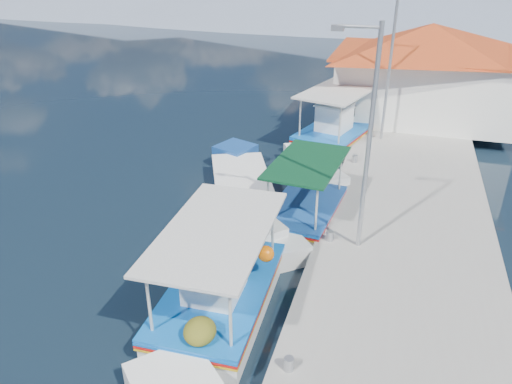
# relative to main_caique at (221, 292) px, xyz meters

# --- Properties ---
(ground) EXTENTS (160.00, 160.00, 0.00)m
(ground) POSITION_rel_main_caique_xyz_m (-1.66, 1.09, -0.50)
(ground) COLOR black
(ground) RESTS_ON ground
(quay) EXTENTS (5.00, 44.00, 0.50)m
(quay) POSITION_rel_main_caique_xyz_m (4.24, 7.09, -0.25)
(quay) COLOR gray
(quay) RESTS_ON ground
(bollards) EXTENTS (0.20, 17.20, 0.30)m
(bollards) POSITION_rel_main_caique_xyz_m (2.14, 6.34, 0.15)
(bollards) COLOR #A5A8AD
(bollards) RESTS_ON quay
(main_caique) EXTENTS (2.44, 7.81, 2.57)m
(main_caique) POSITION_rel_main_caique_xyz_m (0.00, 0.00, 0.00)
(main_caique) COLOR white
(main_caique) RESTS_ON ground
(caique_green_canopy) EXTENTS (2.27, 6.35, 2.38)m
(caique_green_canopy) POSITION_rel_main_caique_xyz_m (1.08, 4.83, -0.14)
(caique_green_canopy) COLOR white
(caique_green_canopy) RESTS_ON ground
(caique_blue_hull) EXTENTS (3.58, 5.93, 1.15)m
(caique_blue_hull) POSITION_rel_main_caique_xyz_m (-1.58, 6.41, -0.18)
(caique_blue_hull) COLOR navy
(caique_blue_hull) RESTS_ON ground
(caique_far) EXTENTS (3.73, 7.66, 2.79)m
(caique_far) POSITION_rel_main_caique_xyz_m (0.95, 12.18, 0.02)
(caique_far) COLOR white
(caique_far) RESTS_ON ground
(harbor_building) EXTENTS (10.49, 10.49, 4.40)m
(harbor_building) POSITION_rel_main_caique_xyz_m (4.54, 16.09, 2.28)
(harbor_building) COLOR white
(harbor_building) RESTS_ON quay
(lamp_post_near) EXTENTS (1.21, 0.14, 6.00)m
(lamp_post_near) POSITION_rel_main_caique_xyz_m (2.85, 3.09, 3.36)
(lamp_post_near) COLOR #A5A8AD
(lamp_post_near) RESTS_ON quay
(lamp_post_far) EXTENTS (1.21, 0.14, 6.00)m
(lamp_post_far) POSITION_rel_main_caique_xyz_m (2.85, 12.09, 3.36)
(lamp_post_far) COLOR #A5A8AD
(lamp_post_far) RESTS_ON quay
(mountain_ridge) EXTENTS (171.40, 96.00, 5.50)m
(mountain_ridge) POSITION_rel_main_caique_xyz_m (4.88, 57.09, 1.54)
(mountain_ridge) COLOR slate
(mountain_ridge) RESTS_ON ground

